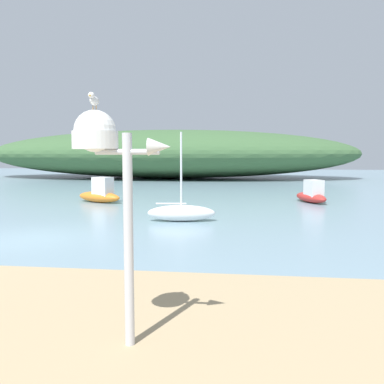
{
  "coord_description": "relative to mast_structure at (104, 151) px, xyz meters",
  "views": [
    {
      "loc": [
        6.5,
        -11.38,
        2.6
      ],
      "look_at": [
        4.18,
        7.21,
        0.84
      ],
      "focal_mm": 37.36,
      "sensor_mm": 36.0,
      "label": 1
    }
  ],
  "objects": [
    {
      "name": "distant_hill",
      "position": [
        -6.59,
        39.44,
        0.02
      ],
      "size": [
        41.59,
        15.16,
        5.31
      ],
      "primitive_type": "ellipsoid",
      "color": "#3D6038",
      "rests_on": "ground"
    },
    {
      "name": "motorboat_near_shore",
      "position": [
        5.46,
        17.41,
        -2.2
      ],
      "size": [
        1.81,
        2.79,
        1.25
      ],
      "color": "#B72D28",
      "rests_on": "ground"
    },
    {
      "name": "sailboat_outer_mooring",
      "position": [
        -0.65,
        10.55,
        -2.3
      ],
      "size": [
        2.72,
        1.07,
        3.47
      ],
      "color": "white",
      "rests_on": "ground"
    },
    {
      "name": "mast_structure",
      "position": [
        0.0,
        0.0,
        0.0
      ],
      "size": [
        1.21,
        0.56,
        2.94
      ],
      "color": "silver",
      "rests_on": "beach_sand"
    },
    {
      "name": "seagull_on_radar",
      "position": [
        -0.11,
        -0.01,
        0.62
      ],
      "size": [
        0.1,
        0.27,
        0.2
      ],
      "color": "orange",
      "rests_on": "mast_structure"
    },
    {
      "name": "ground_plane",
      "position": [
        -4.82,
        6.66,
        -2.64
      ],
      "size": [
        120.0,
        120.0,
        0.0
      ],
      "primitive_type": "plane",
      "color": "#7A99A8"
    },
    {
      "name": "motorboat_by_sandbar",
      "position": [
        -5.94,
        16.07,
        -2.15
      ],
      "size": [
        2.97,
        1.98,
        1.38
      ],
      "color": "orange",
      "rests_on": "ground"
    }
  ]
}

